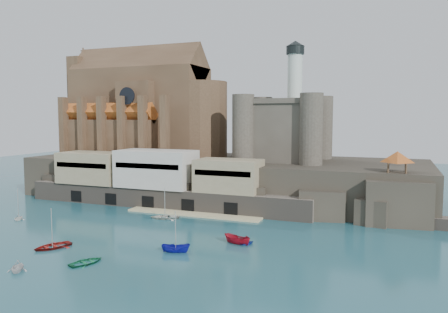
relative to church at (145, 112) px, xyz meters
name	(u,v)px	position (x,y,z in m)	size (l,w,h in m)	color
ground	(139,235)	(24.13, -41.85, -22.13)	(300.00, 300.00, 0.00)	#1A4A57
promontory	(221,178)	(23.94, -2.48, -17.20)	(100.00, 36.00, 10.00)	black
quay	(155,180)	(13.94, -18.78, -16.06)	(70.00, 12.00, 13.05)	#665C52
church	(145,112)	(0.00, 0.00, 0.00)	(47.00, 25.93, 30.51)	#483321
castle_keep	(285,127)	(40.21, -0.78, -3.81)	(21.20, 21.20, 29.30)	#423D34
rock_outcrop	(396,203)	(66.13, -16.01, -18.11)	(14.50, 10.50, 8.70)	black
pavilion	(397,158)	(66.13, -15.85, -9.40)	(6.40, 6.40, 5.40)	#483321
boat_0	(53,248)	(15.51, -53.39, -22.13)	(4.24, 1.23, 5.94)	maroon
boat_1	(18,271)	(18.75, -63.34, -22.13)	(3.00, 1.83, 3.47)	silver
boat_2	(176,252)	(34.78, -48.23, -22.13)	(1.68, 1.73, 4.47)	#121496
boat_3	(87,263)	(25.39, -57.43, -22.13)	(3.58, 1.04, 5.01)	#187447
boat_4	(19,220)	(-4.53, -41.10, -22.13)	(2.57, 1.57, 2.98)	white
boat_5	(237,244)	(42.02, -40.59, -22.13)	(1.79, 1.84, 4.77)	maroon
boat_6	(165,218)	(22.27, -29.14, -22.13)	(4.23, 1.23, 5.93)	silver
boat_7	(246,244)	(43.57, -40.37, -22.13)	(2.26, 1.38, 2.62)	#13309D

